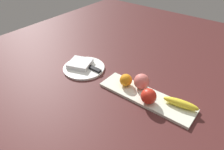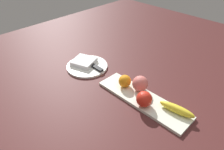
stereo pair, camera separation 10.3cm
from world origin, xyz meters
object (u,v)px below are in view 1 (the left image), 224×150
Objects in this scene: orange_near_apple at (126,80)px; dinner_plate at (84,68)px; knife at (92,68)px; banana at (181,103)px; peach at (142,81)px; folded_napkin at (80,64)px; apple at (149,96)px; fruit_tray at (146,97)px.

dinner_plate is at bearing 1.61° from orange_near_apple.
orange_near_apple is 0.33× the size of knife.
banana is 2.03× the size of peach.
knife is at bearing -2.03° from orange_near_apple.
orange_near_apple is 0.23m from knife.
banana is 0.66× the size of dinner_plate.
banana reaches higher than folded_napkin.
banana is at bearing -178.09° from knife.
peach is 0.38m from folded_napkin.
apple is 0.93× the size of peach.
banana is 0.27m from orange_near_apple.
knife is at bearing -7.40° from apple.
fruit_tray is 0.08m from peach.
fruit_tray is 6.57× the size of apple.
orange_near_apple is 0.08m from peach.
folded_napkin is at bearing 1.46° from orange_near_apple.
orange_near_apple is 0.26× the size of dinner_plate.
orange_near_apple is at bearing -4.04° from banana.
fruit_tray is 0.06m from apple.
folded_napkin is 0.65× the size of knife.
apple reaches higher than knife.
banana is (-0.12, -0.06, -0.02)m from apple.
apple is at bearing 137.91° from peach.
apple is 0.45m from folded_napkin.
apple is 0.30× the size of dinner_plate.
knife reaches higher than fruit_tray.
peach is (0.08, -0.07, 0.00)m from apple.
dinner_plate is 1.94× the size of folded_napkin.
orange_near_apple is 0.81× the size of peach.
peach is at bearing -173.96° from dinner_plate.
fruit_tray is 2.50× the size of knife.
apple is 1.14× the size of orange_near_apple.
peach reaches higher than orange_near_apple.
knife is at bearing -160.47° from dinner_plate.
peach is 0.30m from knife.
fruit_tray is 0.39m from dinner_plate.
folded_napkin is 0.08m from knife.
peach is at bearing -10.75° from banana.
banana is at bearing -177.00° from dinner_plate.
orange_near_apple is 0.28m from dinner_plate.
orange_near_apple reaches higher than banana.
orange_near_apple is at bearing -15.56° from apple.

